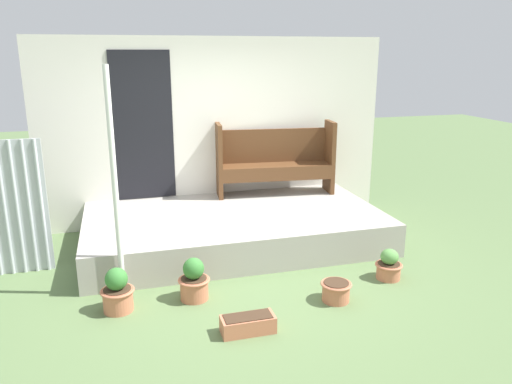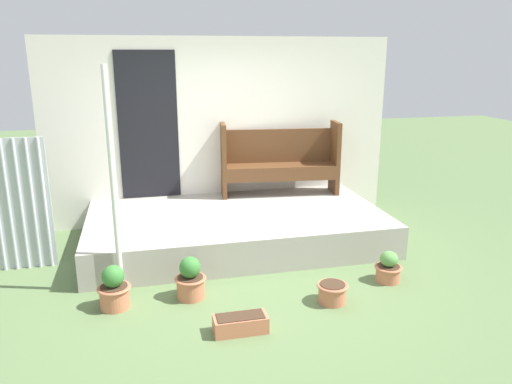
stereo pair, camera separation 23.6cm
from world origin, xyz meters
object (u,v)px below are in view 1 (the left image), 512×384
object	(u,v)px
flower_pot_left	(117,292)
flower_pot_far_right	(389,266)
flower_pot_right	(336,290)
support_post	(115,186)
bench	(275,158)
planter_box_rect	(248,324)
flower_pot_middle	(194,281)

from	to	relation	value
flower_pot_left	flower_pot_far_right	bearing A→B (deg)	-1.53
flower_pot_left	flower_pot_right	size ratio (longest dim) A/B	1.40
support_post	bench	xyz separation A→B (m)	(2.21, 1.81, -0.21)
flower_pot_left	flower_pot_far_right	distance (m)	2.85
support_post	flower_pot_left	xyz separation A→B (m)	(-0.05, -0.34, -0.95)
bench	support_post	bearing A→B (deg)	-134.72
support_post	flower_pot_far_right	xyz separation A→B (m)	(2.80, -0.42, -0.99)
flower_pot_right	planter_box_rect	bearing A→B (deg)	-161.93
support_post	bench	size ratio (longest dim) A/B	1.35
planter_box_rect	flower_pot_right	bearing A→B (deg)	18.07
flower_pot_left	planter_box_rect	bearing A→B (deg)	-32.87
flower_pot_far_right	support_post	bearing A→B (deg)	171.56
bench	flower_pot_left	size ratio (longest dim) A/B	3.87
bench	flower_pot_middle	world-z (taller)	bench
flower_pot_left	flower_pot_middle	distance (m)	0.74
bench	planter_box_rect	world-z (taller)	bench
flower_pot_right	flower_pot_far_right	world-z (taller)	flower_pot_far_right
bench	flower_pot_far_right	bearing A→B (deg)	-69.20
planter_box_rect	flower_pot_left	bearing A→B (deg)	147.13
bench	flower_pot_right	distance (m)	2.67
bench	flower_pot_right	xyz separation A→B (m)	(-0.17, -2.54, -0.82)
flower_pot_middle	flower_pot_right	xyz separation A→B (m)	(1.35, -0.42, -0.08)
support_post	flower_pot_far_right	world-z (taller)	support_post
support_post	planter_box_rect	xyz separation A→B (m)	(1.05, -1.05, -1.06)
flower_pot_right	planter_box_rect	xyz separation A→B (m)	(-0.99, -0.32, -0.03)
flower_pot_middle	flower_pot_far_right	world-z (taller)	flower_pot_middle
flower_pot_left	flower_pot_middle	bearing A→B (deg)	2.66
flower_pot_middle	flower_pot_far_right	bearing A→B (deg)	-2.98
flower_pot_right	planter_box_rect	distance (m)	1.04
flower_pot_middle	planter_box_rect	xyz separation A→B (m)	(0.36, -0.74, -0.11)
flower_pot_left	planter_box_rect	world-z (taller)	flower_pot_left
flower_pot_left	flower_pot_right	xyz separation A→B (m)	(2.09, -0.39, -0.08)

